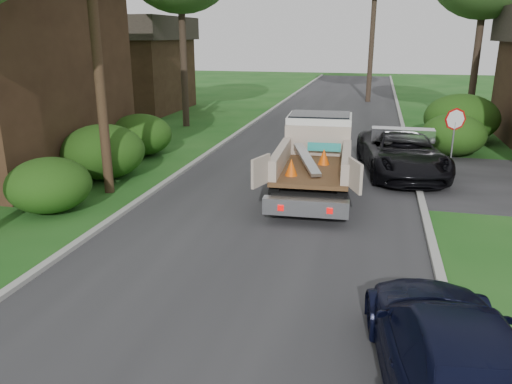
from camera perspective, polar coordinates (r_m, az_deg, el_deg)
The scene contains 15 objects.
ground at distance 10.24m, azimuth -2.72°, elevation -10.36°, with size 120.00×120.00×0.00m, color #184E16.
road at distance 19.45m, azimuth 5.42°, elevation 3.20°, with size 8.00×90.00×0.02m, color #28282B.
curb_left at distance 20.39m, azimuth -6.08°, elevation 4.01°, with size 0.20×90.00×0.12m, color #9E9E99.
curb_right at distance 19.33m, azimuth 17.55°, elevation 2.53°, with size 0.20×90.00×0.12m, color #9E9E99.
stop_sign at distance 18.13m, azimuth 21.71°, elevation 6.73°, with size 0.71×0.32×2.48m.
utility_pole at distance 15.86m, azimuth -18.00°, elevation 18.11°, with size 2.42×1.25×10.00m.
house_left_far at distance 34.67m, azimuth -14.68°, elevation 14.09°, with size 7.56×7.56×6.00m.
hedge_left_a at distance 15.14m, azimuth -22.59°, elevation 0.74°, with size 2.34×2.34×1.53m, color #1D4810.
hedge_left_b at distance 18.09m, azimuth -17.08°, elevation 4.45°, with size 2.86×2.86×1.87m, color #1D4810.
hedge_left_c at distance 21.26m, azimuth -13.08°, elevation 6.39°, with size 2.60×2.60×1.70m, color #1D4810.
hedge_right_a at distance 22.28m, azimuth 21.65°, elevation 6.10°, with size 2.60×2.60×1.70m, color #1D4810.
hedge_right_b at distance 25.27m, azimuth 22.42°, elevation 7.82°, with size 3.38×3.38×2.21m, color #1D4810.
flatbed_truck at distance 16.31m, azimuth 6.94°, elevation 4.76°, with size 2.78×6.03×2.24m.
black_pickup at distance 18.61m, azimuth 16.31°, elevation 4.35°, with size 2.56×5.56×1.54m, color black.
navy_suv at distance 7.52m, azimuth 21.53°, elevation -16.85°, with size 1.93×4.75×1.38m, color black.
Camera 1 is at (2.56, -8.68, 4.78)m, focal length 35.00 mm.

